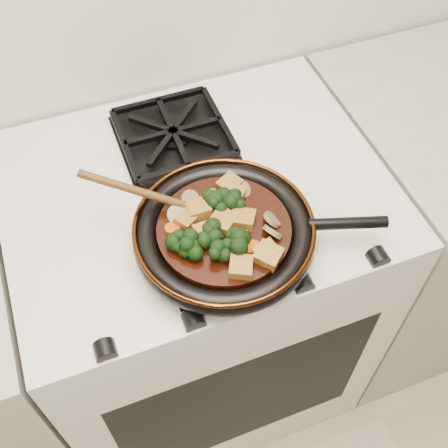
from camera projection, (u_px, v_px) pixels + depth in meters
name	position (u px, v px, depth m)	size (l,w,h in m)	color
stove	(202.00, 298.00, 1.47)	(0.76, 0.60, 0.90)	beige
burner_grate_front	(220.00, 236.00, 1.02)	(0.23, 0.23, 0.03)	black
burner_grate_back	(173.00, 135.00, 1.18)	(0.23, 0.23, 0.03)	black
skillet	(225.00, 233.00, 0.99)	(0.44, 0.32, 0.05)	black
braising_sauce	(224.00, 231.00, 0.99)	(0.24, 0.24, 0.02)	black
tofu_cube_0	(186.00, 220.00, 0.98)	(0.04, 0.03, 0.02)	olive
tofu_cube_1	(268.00, 255.00, 0.93)	(0.04, 0.04, 0.02)	olive
tofu_cube_2	(241.00, 267.00, 0.92)	(0.04, 0.04, 0.02)	olive
tofu_cube_3	(266.00, 253.00, 0.94)	(0.04, 0.03, 0.02)	olive
tofu_cube_4	(199.00, 210.00, 0.99)	(0.04, 0.04, 0.02)	olive
tofu_cube_5	(220.00, 202.00, 1.00)	(0.04, 0.04, 0.02)	olive
tofu_cube_6	(243.00, 219.00, 0.98)	(0.04, 0.04, 0.02)	olive
tofu_cube_7	(233.00, 194.00, 1.01)	(0.04, 0.03, 0.02)	olive
tofu_cube_8	(223.00, 221.00, 0.98)	(0.04, 0.04, 0.02)	olive
tofu_cube_9	(207.00, 234.00, 0.96)	(0.04, 0.04, 0.02)	olive
tofu_cube_10	(230.00, 185.00, 1.03)	(0.04, 0.04, 0.02)	olive
broccoli_floret_0	(185.00, 243.00, 0.94)	(0.06, 0.06, 0.06)	black
broccoli_floret_1	(239.00, 237.00, 0.96)	(0.06, 0.06, 0.05)	black
broccoli_floret_2	(181.00, 247.00, 0.94)	(0.06, 0.06, 0.05)	black
broccoli_floret_3	(243.00, 244.00, 0.94)	(0.06, 0.06, 0.06)	black
broccoli_floret_4	(208.00, 233.00, 0.96)	(0.06, 0.06, 0.05)	black
broccoli_floret_5	(214.00, 200.00, 1.01)	(0.06, 0.06, 0.05)	black
broccoli_floret_6	(232.00, 203.00, 1.00)	(0.06, 0.06, 0.05)	black
broccoli_floret_7	(222.00, 252.00, 0.94)	(0.06, 0.06, 0.05)	black
broccoli_floret_8	(219.00, 204.00, 1.00)	(0.06, 0.06, 0.05)	black
broccoli_floret_9	(190.00, 252.00, 0.93)	(0.06, 0.06, 0.05)	black
carrot_coin_0	(185.00, 246.00, 0.95)	(0.03, 0.03, 0.01)	#BF4B05
carrot_coin_1	(172.00, 229.00, 0.97)	(0.03, 0.03, 0.01)	#BF4B05
carrot_coin_2	(252.00, 247.00, 0.95)	(0.03, 0.03, 0.01)	#BF4B05
carrot_coin_3	(241.00, 226.00, 0.98)	(0.03, 0.03, 0.01)	#BF4B05
mushroom_slice_0	(273.00, 232.00, 0.97)	(0.04, 0.04, 0.01)	brown
mushroom_slice_1	(240.00, 190.00, 1.02)	(0.04, 0.04, 0.01)	brown
mushroom_slice_2	(177.00, 215.00, 0.99)	(0.04, 0.04, 0.01)	brown
mushroom_slice_3	(272.00, 219.00, 0.98)	(0.03, 0.03, 0.01)	brown
mushroom_slice_4	(190.00, 199.00, 1.01)	(0.03, 0.03, 0.01)	brown
wooden_spoon	(164.00, 199.00, 0.99)	(0.13, 0.09, 0.21)	#4C2D10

